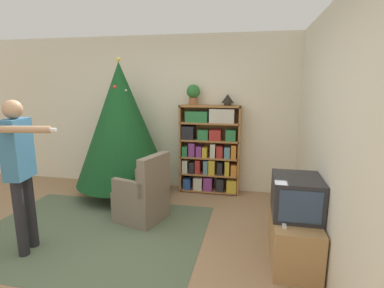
# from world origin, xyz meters

# --- Properties ---
(ground_plane) EXTENTS (14.00, 14.00, 0.00)m
(ground_plane) POSITION_xyz_m (0.00, 0.00, 0.00)
(ground_plane) COLOR #9E7A56
(wall_back) EXTENTS (8.00, 0.10, 2.60)m
(wall_back) POSITION_xyz_m (0.00, 2.33, 1.30)
(wall_back) COLOR silver
(wall_back) RESTS_ON ground_plane
(wall_right) EXTENTS (0.10, 8.00, 2.60)m
(wall_right) POSITION_xyz_m (2.14, 0.00, 1.30)
(wall_right) COLOR silver
(wall_right) RESTS_ON ground_plane
(area_rug) EXTENTS (2.77, 2.10, 0.01)m
(area_rug) POSITION_xyz_m (-0.53, 0.40, 0.00)
(area_rug) COLOR #56664C
(area_rug) RESTS_ON ground_plane
(bookshelf) EXTENTS (0.99, 0.26, 1.47)m
(bookshelf) POSITION_xyz_m (0.69, 2.12, 0.73)
(bookshelf) COLOR #A8703D
(bookshelf) RESTS_ON ground_plane
(tv_stand) EXTENTS (0.45, 0.94, 0.50)m
(tv_stand) POSITION_xyz_m (1.85, 0.34, 0.25)
(tv_stand) COLOR tan
(tv_stand) RESTS_ON ground_plane
(television) EXTENTS (0.47, 0.56, 0.40)m
(television) POSITION_xyz_m (1.85, 0.34, 0.70)
(television) COLOR #28282D
(television) RESTS_ON tv_stand
(game_remote) EXTENTS (0.04, 0.12, 0.02)m
(game_remote) POSITION_xyz_m (1.71, 0.06, 0.51)
(game_remote) COLOR white
(game_remote) RESTS_ON tv_stand
(christmas_tree) EXTENTS (1.50, 1.50, 2.21)m
(christmas_tree) POSITION_xyz_m (-0.68, 1.73, 1.18)
(christmas_tree) COLOR #4C3323
(christmas_tree) RESTS_ON ground_plane
(armchair) EXTENTS (0.70, 0.70, 0.92)m
(armchair) POSITION_xyz_m (-0.02, 0.89, 0.32)
(armchair) COLOR #7A6B5B
(armchair) RESTS_ON ground_plane
(standing_person) EXTENTS (0.67, 0.47, 1.66)m
(standing_person) POSITION_xyz_m (-0.99, -0.09, 0.99)
(standing_person) COLOR #232328
(standing_person) RESTS_ON ground_plane
(potted_plant) EXTENTS (0.22, 0.22, 0.33)m
(potted_plant) POSITION_xyz_m (0.41, 2.12, 1.66)
(potted_plant) COLOR #935B38
(potted_plant) RESTS_ON bookshelf
(table_lamp) EXTENTS (0.20, 0.20, 0.18)m
(table_lamp) POSITION_xyz_m (0.97, 2.12, 1.57)
(table_lamp) COLOR #473828
(table_lamp) RESTS_ON bookshelf
(book_pile_near_tree) EXTENTS (0.20, 0.15, 0.06)m
(book_pile_near_tree) POSITION_xyz_m (-0.18, 1.47, 0.03)
(book_pile_near_tree) COLOR #232328
(book_pile_near_tree) RESTS_ON ground_plane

